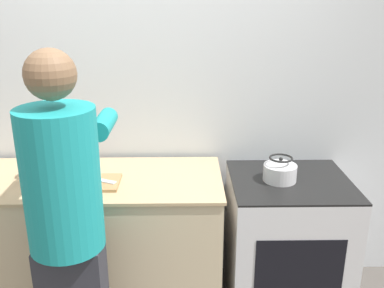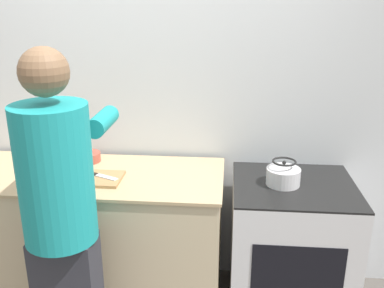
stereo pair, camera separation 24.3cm
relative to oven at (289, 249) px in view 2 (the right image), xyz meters
The scene contains 9 objects.
wall_back 1.29m from the oven, 155.54° to the left, with size 8.00×0.05×2.60m.
counter 1.29m from the oven, behind, with size 1.73×0.70×0.93m.
oven is the anchor object (origin of this frame).
person 1.44m from the oven, 154.97° to the right, with size 0.40×0.64×1.77m.
cutting_board 1.32m from the oven, behind, with size 0.37×0.24×0.02m.
knife 1.28m from the oven, behind, with size 0.23×0.13×0.01m.
kettle 0.52m from the oven, behind, with size 0.20×0.20×0.15m.
bowl_prep 1.44m from the oven, behind, with size 0.17×0.17×0.06m.
canister_jar 1.65m from the oven, behind, with size 0.13×0.13×0.14m.
Camera 2 is at (0.48, -2.06, 1.97)m, focal length 40.00 mm.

